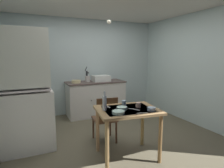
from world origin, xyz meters
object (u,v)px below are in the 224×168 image
hutch_cabinet (26,95)px  sink_basin (101,78)px  dining_table (127,117)px  teacup_cream (138,105)px  hand_pump (87,75)px  serving_bowl_wide (118,112)px  mixing_bowl_counter (76,82)px  glass_bottle (105,103)px  chair_far_side (105,118)px

hutch_cabinet → sink_basin: 2.24m
dining_table → teacup_cream: bearing=1.5°
hand_pump → serving_bowl_wide: (-0.28, -2.40, -0.26)m
sink_basin → dining_table: bearing=-100.8°
dining_table → serving_bowl_wide: 0.32m
hand_pump → hutch_cabinet: bearing=-136.4°
mixing_bowl_counter → dining_table: mixing_bowl_counter is taller
mixing_bowl_counter → teacup_cream: bearing=-78.0°
mixing_bowl_counter → teacup_cream: 2.19m
hand_pump → mixing_bowl_counter: 0.35m
serving_bowl_wide → glass_bottle: bearing=116.4°
teacup_cream → glass_bottle: bearing=173.1°
sink_basin → teacup_cream: sink_basin is taller
sink_basin → serving_bowl_wide: (-0.65, -2.35, -0.17)m
mixing_bowl_counter → hutch_cabinet: bearing=-131.6°
mixing_bowl_counter → teacup_cream: (0.45, -2.14, -0.11)m
hutch_cabinet → hand_pump: bearing=43.6°
chair_far_side → glass_bottle: (-0.23, -0.52, 0.43)m
teacup_cream → glass_bottle: (-0.54, 0.07, 0.08)m
hand_pump → chair_far_side: hand_pump is taller
hutch_cabinet → glass_bottle: size_ratio=6.96×
mixing_bowl_counter → serving_bowl_wide: bearing=-89.3°
glass_bottle → serving_bowl_wide: bearing=-63.6°
serving_bowl_wide → mixing_bowl_counter: bearing=90.7°
dining_table → teacup_cream: size_ratio=12.61×
sink_basin → teacup_cream: size_ratio=5.50×
chair_far_side → teacup_cream: (0.31, -0.58, 0.35)m
dining_table → chair_far_side: chair_far_side is taller
teacup_cream → serving_bowl_wide: bearing=-159.0°
chair_far_side → mixing_bowl_counter: bearing=95.1°
serving_bowl_wide → teacup_cream: bearing=21.0°
hutch_cabinet → serving_bowl_wide: size_ratio=11.34×
chair_far_side → serving_bowl_wide: size_ratio=4.85×
chair_far_side → serving_bowl_wide: bearing=-98.5°
hand_pump → glass_bottle: 2.21m
hand_pump → serving_bowl_wide: hand_pump is taller
hutch_cabinet → hand_pump: (1.44, 1.37, 0.13)m
sink_basin → chair_far_side: 1.77m
sink_basin → glass_bottle: 2.26m
hand_pump → serving_bowl_wide: size_ratio=2.22×
hand_pump → sink_basin: bearing=-7.0°
hand_pump → dining_table: size_ratio=0.39×
chair_far_side → glass_bottle: 0.71m
hutch_cabinet → dining_table: size_ratio=1.97×
hand_pump → teacup_cream: hand_pump is taller
mixing_bowl_counter → glass_bottle: glass_bottle is taller
dining_table → teacup_cream: teacup_cream is taller
chair_far_side → teacup_cream: bearing=-61.8°
hand_pump → mixing_bowl_counter: bearing=-162.7°
hutch_cabinet → glass_bottle: 1.32m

